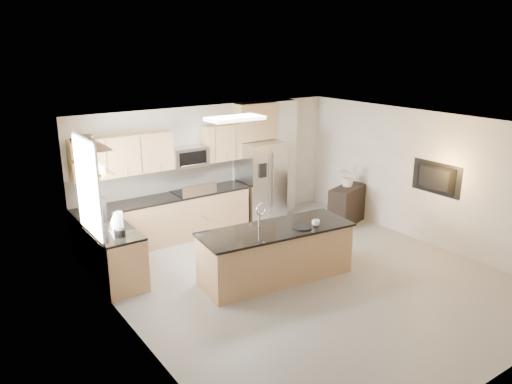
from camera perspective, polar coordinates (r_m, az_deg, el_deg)
floor at (r=8.60m, az=5.91°, el=-9.87°), size 6.50×6.50×0.00m
ceiling at (r=7.79m, az=6.49°, el=7.49°), size 6.00×6.50×0.02m
wall_back at (r=10.67m, az=-5.28°, el=2.91°), size 6.00×0.02×2.60m
wall_front at (r=6.21m, az=26.39°, el=-9.24°), size 6.00×0.02×2.60m
wall_left at (r=6.65m, az=-13.94°, el=-6.23°), size 0.02×6.50×2.60m
wall_right at (r=10.25m, az=19.01°, el=1.48°), size 0.02×6.50×2.60m
back_counter at (r=10.10m, az=-10.31°, el=-3.00°), size 3.55×0.66×1.44m
left_counter at (r=8.68m, az=-16.02°, el=-6.84°), size 0.66×1.50×0.92m
range at (r=10.35m, az=-7.14°, el=-2.37°), size 0.76×0.64×1.14m
upper_cabinets at (r=9.84m, az=-11.50°, el=4.61°), size 3.50×0.33×0.75m
microwave at (r=10.14m, az=-7.71°, el=4.01°), size 0.76×0.40×0.40m
refrigerator at (r=11.01m, az=0.54°, el=1.22°), size 0.92×0.78×1.78m
partition_column at (r=11.53m, az=2.99°, el=4.00°), size 0.60×0.30×2.60m
window at (r=8.21m, az=-18.66°, el=0.39°), size 0.04×1.15×1.65m
shelf_lower at (r=8.26m, az=-18.22°, el=2.68°), size 0.30×1.20×0.04m
shelf_upper at (r=8.19m, az=-18.45°, el=5.20°), size 0.30×1.20×0.04m
ceiling_fixture at (r=8.83m, az=-2.42°, el=8.41°), size 1.00×0.50×0.06m
island at (r=8.42m, az=2.28°, el=-6.99°), size 2.68×1.21×1.32m
credenza at (r=11.14m, az=10.41°, el=-1.45°), size 1.11×0.73×0.82m
cup at (r=8.38m, az=6.84°, el=-3.54°), size 0.15×0.15×0.11m
platter at (r=8.30m, az=5.31°, el=-4.02°), size 0.40×0.40×0.02m
blender at (r=8.07m, az=-15.37°, el=-3.76°), size 0.17×0.17×0.40m
kettle at (r=8.45m, az=-15.93°, el=-3.24°), size 0.22×0.22×0.27m
coffee_maker at (r=8.85m, az=-17.42°, el=-2.05°), size 0.25×0.29×0.39m
bowl at (r=8.47m, az=-19.12°, el=5.95°), size 0.51×0.51×0.09m
flower_vase at (r=11.00m, az=10.50°, el=2.48°), size 0.75×0.69×0.72m
television at (r=10.06m, az=19.63°, el=1.43°), size 0.14×1.08×0.62m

